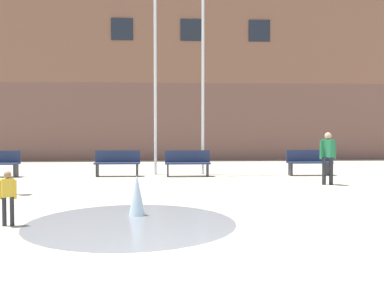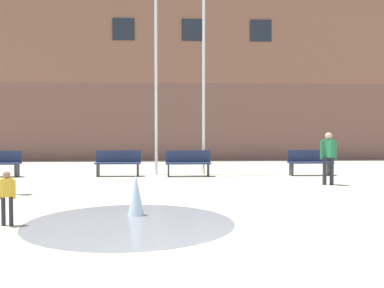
{
  "view_description": "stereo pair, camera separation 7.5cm",
  "coord_description": "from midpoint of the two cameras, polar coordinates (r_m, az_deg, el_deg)",
  "views": [
    {
      "loc": [
        -1.24,
        -5.02,
        1.8
      ],
      "look_at": [
        -0.57,
        7.01,
        1.3
      ],
      "focal_mm": 42.0,
      "sensor_mm": 36.0,
      "label": 1
    },
    {
      "loc": [
        -1.17,
        -5.02,
        1.8
      ],
      "look_at": [
        -0.57,
        7.01,
        1.3
      ],
      "focal_mm": 42.0,
      "sensor_mm": 36.0,
      "label": 2
    }
  ],
  "objects": [
    {
      "name": "flagpole_left",
      "position": [
        16.68,
        -4.38,
        11.92
      ],
      "size": [
        0.8,
        0.1,
        8.64
      ],
      "color": "silver",
      "rests_on": "ground"
    },
    {
      "name": "park_bench_under_left_flagpole",
      "position": [
        15.88,
        -0.34,
        -2.4
      ],
      "size": [
        1.6,
        0.44,
        0.91
      ],
      "color": "#28282D",
      "rests_on": "ground"
    },
    {
      "name": "library_building",
      "position": [
        26.18,
        -0.18,
        8.12
      ],
      "size": [
        36.0,
        6.05,
        8.84
      ],
      "color": "brown",
      "rests_on": "ground"
    },
    {
      "name": "flagpole_right",
      "position": [
        16.71,
        1.72,
        11.64
      ],
      "size": [
        0.8,
        0.1,
        8.48
      ],
      "color": "silver",
      "rests_on": "ground"
    },
    {
      "name": "park_bench_under_right_flagpole",
      "position": [
        16.76,
        14.88,
        -2.23
      ],
      "size": [
        1.6,
        0.44,
        0.91
      ],
      "color": "#28282D",
      "rests_on": "ground"
    },
    {
      "name": "splash_fountain",
      "position": [
        8.71,
        -7.31,
        -8.35
      ],
      "size": [
        3.86,
        3.86,
        0.83
      ],
      "color": "gray",
      "rests_on": "ground"
    },
    {
      "name": "ground_plane",
      "position": [
        5.47,
        10.51,
        -16.87
      ],
      "size": [
        100.0,
        100.0,
        0.0
      ],
      "primitive_type": "plane",
      "color": "#BCB299"
    },
    {
      "name": "teen_by_trashcan",
      "position": [
        14.18,
        17.08,
        -1.23
      ],
      "size": [
        0.5,
        0.39,
        1.59
      ],
      "rotation": [
        0.0,
        0.0,
        2.14
      ],
      "color": "#28282D",
      "rests_on": "ground"
    },
    {
      "name": "child_with_pink_shirt",
      "position": [
        8.72,
        -22.22,
        -5.85
      ],
      "size": [
        0.31,
        0.21,
        0.99
      ],
      "rotation": [
        0.0,
        0.0,
        -2.64
      ],
      "color": "#28282D",
      "rests_on": "ground"
    },
    {
      "name": "park_bench_left_of_flagpoles",
      "position": [
        16.15,
        -9.22,
        -2.35
      ],
      "size": [
        1.6,
        0.44,
        0.91
      ],
      "color": "#28282D",
      "rests_on": "ground"
    }
  ]
}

